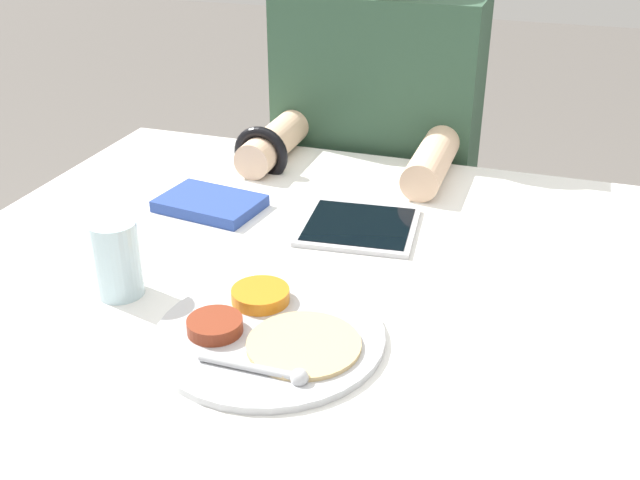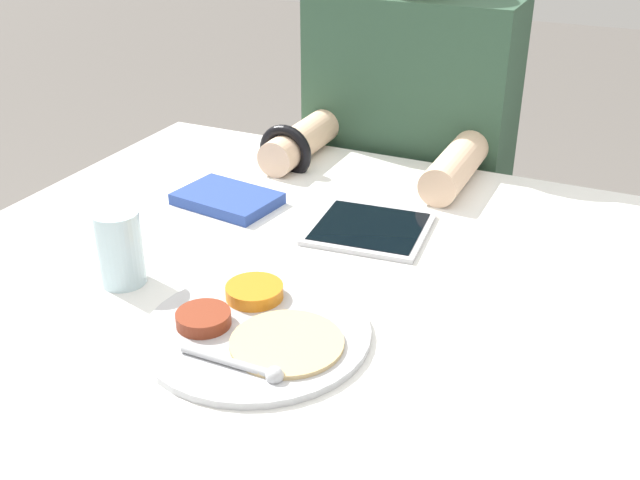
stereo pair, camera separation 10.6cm
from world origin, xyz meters
name	(u,v)px [view 2 (the right image)]	position (x,y,z in m)	size (l,w,h in m)	color
dining_table	(314,473)	(0.00, 0.00, 0.37)	(1.18, 1.04, 0.74)	silver
thali_tray	(255,329)	(-0.01, -0.15, 0.75)	(0.29, 0.29, 0.03)	#B7BABF
red_notebook	(227,200)	(-0.25, 0.18, 0.75)	(0.18, 0.14, 0.02)	silver
tablet_device	(370,228)	(0.01, 0.19, 0.75)	(0.20, 0.19, 0.01)	#B7B7BC
person_diner	(404,209)	(-0.07, 0.64, 0.57)	(0.43, 0.44, 1.22)	black
drinking_glass	(120,248)	(-0.24, -0.12, 0.80)	(0.07, 0.07, 0.11)	silver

